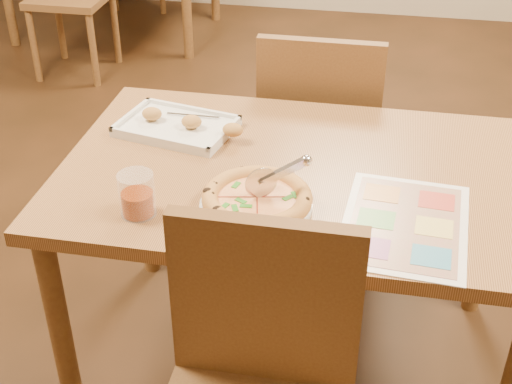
% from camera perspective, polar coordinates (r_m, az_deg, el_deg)
% --- Properties ---
extents(dining_table, '(1.30, 0.85, 0.72)m').
position_cam_1_polar(dining_table, '(2.00, 3.31, -0.26)').
color(dining_table, '#9E6C3F').
rests_on(dining_table, ground).
extents(chair_near, '(0.42, 0.42, 0.47)m').
position_cam_1_polar(chair_near, '(1.58, 0.11, -14.16)').
color(chair_near, brown).
rests_on(chair_near, ground).
extents(chair_far, '(0.42, 0.42, 0.47)m').
position_cam_1_polar(chair_far, '(2.55, 5.15, 5.71)').
color(chair_far, brown).
rests_on(chair_far, ground).
extents(plate, '(0.34, 0.34, 0.02)m').
position_cam_1_polar(plate, '(1.78, 0.00, -1.15)').
color(plate, white).
rests_on(plate, dining_table).
extents(pizza, '(0.28, 0.28, 0.04)m').
position_cam_1_polar(pizza, '(1.77, 0.09, -0.51)').
color(pizza, '#E2A14D').
rests_on(pizza, plate).
extents(pizza_cutter, '(0.15, 0.09, 0.09)m').
position_cam_1_polar(pizza_cutter, '(1.75, 1.62, 1.34)').
color(pizza_cutter, silver).
rests_on(pizza_cutter, pizza).
extents(appetizer_tray, '(0.40, 0.29, 0.06)m').
position_cam_1_polar(appetizer_tray, '(2.14, -6.12, 5.22)').
color(appetizer_tray, silver).
rests_on(appetizer_tray, dining_table).
extents(glass_tumbler, '(0.09, 0.09, 0.11)m').
position_cam_1_polar(glass_tumbler, '(1.76, -9.49, -0.39)').
color(glass_tumbler, maroon).
rests_on(glass_tumbler, dining_table).
extents(menu, '(0.33, 0.44, 0.00)m').
position_cam_1_polar(menu, '(1.76, 11.82, -2.49)').
color(menu, white).
rests_on(menu, dining_table).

